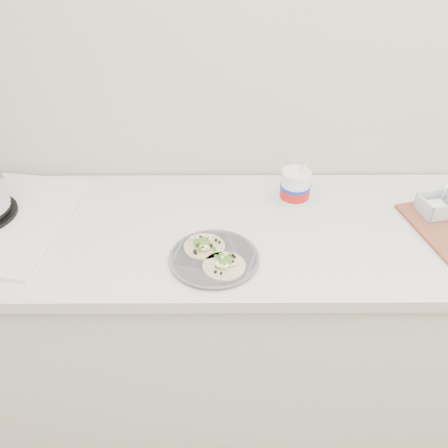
{
  "coord_description": "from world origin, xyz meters",
  "views": [
    {
      "loc": [
        -0.11,
        0.14,
        1.87
      ],
      "look_at": [
        -0.11,
        1.35,
        0.96
      ],
      "focal_mm": 40.0,
      "sensor_mm": 36.0,
      "label": 1
    }
  ],
  "objects": [
    {
      "name": "tub",
      "position": [
        0.14,
        1.56,
        0.97
      ],
      "size": [
        0.1,
        0.1,
        0.23
      ],
      "rotation": [
        0.0,
        0.0,
        -0.27
      ],
      "color": "white",
      "rests_on": "counter"
    },
    {
      "name": "counter",
      "position": [
        0.0,
        1.43,
        0.45
      ],
      "size": [
        2.44,
        0.66,
        0.9
      ],
      "color": "silver",
      "rests_on": "ground"
    },
    {
      "name": "taco_plate",
      "position": [
        -0.14,
        1.25,
        0.92
      ],
      "size": [
        0.27,
        0.27,
        0.04
      ],
      "rotation": [
        0.0,
        0.0,
        0.32
      ],
      "color": "#5D5C64",
      "rests_on": "counter"
    }
  ]
}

